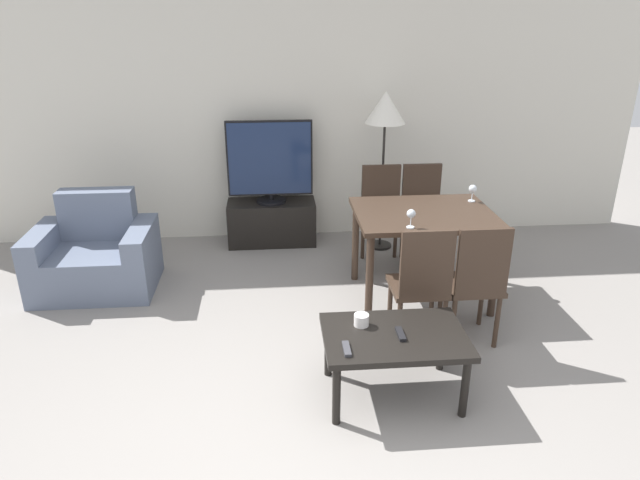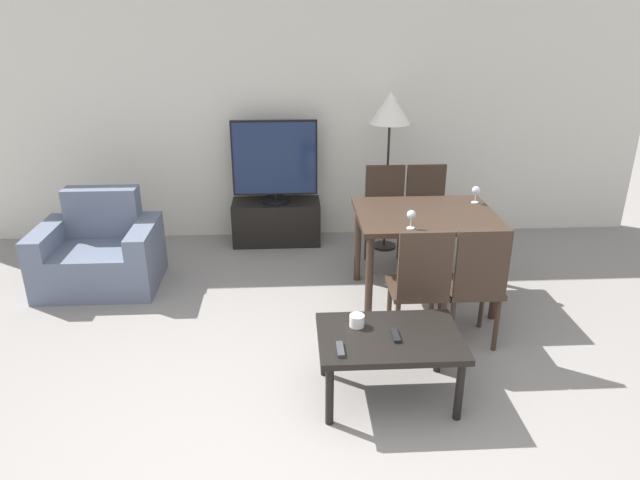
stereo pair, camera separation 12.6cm
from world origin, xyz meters
name	(u,v)px [view 2 (the right image)]	position (x,y,z in m)	size (l,w,h in m)	color
wall_back	(284,109)	(0.00, 3.63, 1.35)	(7.56, 0.06, 2.70)	silver
armchair	(100,254)	(-1.65, 2.47, 0.29)	(1.01, 0.75, 0.82)	slate
tv_stand	(277,222)	(-0.11, 3.37, 0.22)	(0.90, 0.39, 0.45)	black
tv	(275,162)	(-0.11, 3.37, 0.87)	(0.86, 0.30, 0.84)	black
coffee_table	(389,343)	(0.63, 0.74, 0.39)	(0.88, 0.60, 0.45)	black
dining_table	(425,225)	(1.13, 2.04, 0.67)	(1.12, 0.88, 0.77)	#38281E
dining_chair_near	(420,283)	(0.94, 1.29, 0.52)	(0.40, 0.40, 0.94)	#38281E
dining_chair_far	(427,211)	(1.33, 2.79, 0.52)	(0.40, 0.40, 0.94)	#38281E
dining_chair_near_right	(475,281)	(1.33, 1.29, 0.52)	(0.40, 0.40, 0.94)	#38281E
dining_chair_far_left	(386,212)	(0.94, 2.79, 0.52)	(0.40, 0.40, 0.94)	#38281E
floor_lamp	(390,113)	(1.00, 3.16, 1.38)	(0.39, 0.39, 1.58)	black
remote_primary	(395,335)	(0.66, 0.72, 0.46)	(0.04, 0.15, 0.02)	black
remote_secondary	(340,349)	(0.31, 0.58, 0.46)	(0.04, 0.15, 0.02)	#38383D
cup_white_near	(357,321)	(0.44, 0.86, 0.48)	(0.09, 0.09, 0.08)	white
wine_glass_left	(411,216)	(0.94, 1.70, 0.87)	(0.07, 0.07, 0.15)	silver
wine_glass_center	(476,191)	(1.60, 2.27, 0.87)	(0.07, 0.07, 0.15)	silver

